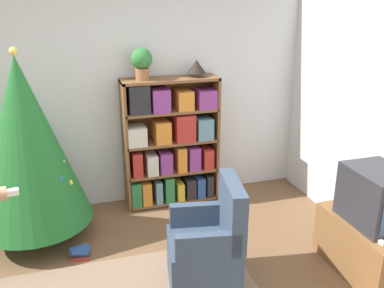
# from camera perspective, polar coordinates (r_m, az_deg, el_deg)

# --- Properties ---
(wall_back) EXTENTS (8.00, 0.10, 2.60)m
(wall_back) POSITION_cam_1_polar(r_m,az_deg,el_deg) (4.72, -11.00, 7.00)
(wall_back) COLOR silver
(wall_back) RESTS_ON ground_plane
(bookshelf) EXTENTS (1.05, 0.32, 1.44)m
(bookshelf) POSITION_cam_1_polar(r_m,az_deg,el_deg) (4.76, -2.89, 0.05)
(bookshelf) COLOR brown
(bookshelf) RESTS_ON ground_plane
(tv_stand) EXTENTS (0.51, 0.89, 0.48)m
(tv_stand) POSITION_cam_1_polar(r_m,az_deg,el_deg) (4.08, 22.47, -12.50)
(tv_stand) COLOR brown
(tv_stand) RESTS_ON ground_plane
(television) EXTENTS (0.42, 0.55, 0.47)m
(television) POSITION_cam_1_polar(r_m,az_deg,el_deg) (3.86, 23.42, -6.48)
(television) COLOR #28282D
(television) RESTS_ON tv_stand
(game_remote) EXTENTS (0.04, 0.12, 0.02)m
(game_remote) POSITION_cam_1_polar(r_m,az_deg,el_deg) (3.70, 23.68, -11.67)
(game_remote) COLOR white
(game_remote) RESTS_ON tv_stand
(christmas_tree) EXTENTS (1.09, 1.09, 1.87)m
(christmas_tree) POSITION_cam_1_polar(r_m,az_deg,el_deg) (4.18, -21.27, 0.12)
(christmas_tree) COLOR #4C3323
(christmas_tree) RESTS_ON ground_plane
(armchair) EXTENTS (0.66, 0.65, 0.92)m
(armchair) POSITION_cam_1_polar(r_m,az_deg,el_deg) (3.60, 2.19, -13.90)
(armchair) COLOR #334256
(armchair) RESTS_ON ground_plane
(potted_plant) EXTENTS (0.22, 0.22, 0.33)m
(potted_plant) POSITION_cam_1_polar(r_m,az_deg,el_deg) (4.48, -6.72, 10.89)
(potted_plant) COLOR #935B38
(potted_plant) RESTS_ON bookshelf
(table_lamp) EXTENTS (0.20, 0.20, 0.18)m
(table_lamp) POSITION_cam_1_polar(r_m,az_deg,el_deg) (4.64, 0.59, 10.20)
(table_lamp) COLOR #473828
(table_lamp) RESTS_ON bookshelf
(book_pile_near_tree) EXTENTS (0.20, 0.18, 0.09)m
(book_pile_near_tree) POSITION_cam_1_polar(r_m,az_deg,el_deg) (4.19, -14.67, -13.81)
(book_pile_near_tree) COLOR #B22D28
(book_pile_near_tree) RESTS_ON ground_plane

